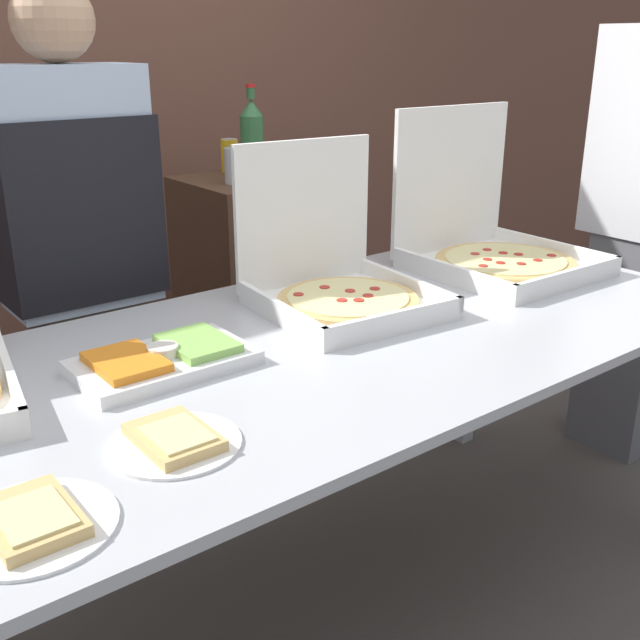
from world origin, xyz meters
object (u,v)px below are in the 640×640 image
paper_plate_front_left (174,440)px  soda_bottle (252,139)px  pizza_box_near_left (491,241)px  soda_can_silver (234,166)px  paper_plate_front_right (32,521)px  soda_can_colored (230,155)px  veggie_tray (163,359)px  pizza_box_far_right (337,278)px  person_server_vest (80,257)px

paper_plate_front_left → soda_bottle: bearing=51.6°
pizza_box_near_left → soda_can_silver: (-0.44, 0.80, 0.18)m
paper_plate_front_right → soda_bottle: bearing=46.5°
pizza_box_near_left → soda_can_colored: size_ratio=4.12×
veggie_tray → soda_can_colored: size_ratio=3.02×
pizza_box_far_right → veggie_tray: size_ratio=1.27×
pizza_box_far_right → pizza_box_near_left: size_ratio=0.93×
soda_can_silver → pizza_box_far_right: bearing=-102.7°
paper_plate_front_left → veggie_tray: (0.14, 0.31, 0.01)m
paper_plate_front_left → veggie_tray: bearing=66.2°
pizza_box_far_right → paper_plate_front_left: (-0.69, -0.41, -0.06)m
soda_can_colored → pizza_box_near_left: bearing=-73.1°
pizza_box_near_left → soda_bottle: soda_bottle is taller
paper_plate_front_right → person_server_vest: size_ratio=0.15×
paper_plate_front_right → soda_can_silver: size_ratio=1.99×
soda_bottle → pizza_box_far_right: bearing=-108.6°
soda_bottle → soda_can_colored: bearing=82.3°
paper_plate_front_left → veggie_tray: veggie_tray is taller
soda_can_colored → soda_bottle: bearing=-97.7°
soda_bottle → person_server_vest: 0.84m
paper_plate_front_left → soda_can_silver: bearing=53.9°
paper_plate_front_right → soda_bottle: 1.83m
paper_plate_front_left → person_server_vest: size_ratio=0.14×
pizza_box_near_left → soda_bottle: bearing=113.8°
pizza_box_far_right → soda_bottle: 0.90m
veggie_tray → soda_can_silver: size_ratio=3.02×
pizza_box_far_right → person_server_vest: person_server_vest is taller
soda_can_silver → pizza_box_near_left: bearing=-61.3°
veggie_tray → soda_can_colored: 1.43m
paper_plate_front_left → paper_plate_front_right: bearing=-162.4°
soda_can_colored → person_server_vest: bearing=-149.4°
veggie_tray → soda_bottle: bearing=47.6°
pizza_box_far_right → paper_plate_front_left: size_ratio=2.01×
paper_plate_front_left → veggie_tray: size_ratio=0.63×
paper_plate_front_left → paper_plate_front_right: same height
paper_plate_front_right → soda_can_silver: 1.74m
paper_plate_front_right → soda_can_colored: 1.99m
pizza_box_far_right → soda_can_colored: 1.08m
pizza_box_far_right → paper_plate_front_right: 1.09m
paper_plate_front_left → soda_can_silver: soda_can_silver is taller
paper_plate_front_right → veggie_tray: 0.57m
paper_plate_front_right → soda_can_colored: (1.27, 1.51, 0.25)m
veggie_tray → person_server_vest: person_server_vest is taller
pizza_box_far_right → paper_plate_front_right: pizza_box_far_right is taller
paper_plate_front_right → person_server_vest: person_server_vest is taller
pizza_box_far_right → soda_bottle: soda_bottle is taller
pizza_box_far_right → paper_plate_front_right: bearing=-147.7°
paper_plate_front_right → soda_can_silver: bearing=48.2°
pizza_box_near_left → person_server_vest: bearing=154.3°
veggie_tray → soda_can_silver: (0.74, 0.88, 0.24)m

